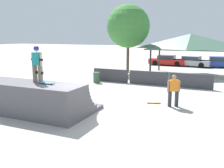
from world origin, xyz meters
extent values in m
plane|color=#ADA8A0|center=(0.00, 0.00, 0.00)|extent=(160.00, 160.00, 0.00)
cube|color=#565459|center=(-2.45, 0.17, 0.10)|extent=(5.60, 3.27, 0.19)
cube|color=#565459|center=(-2.45, -0.20, 0.29)|extent=(5.60, 2.53, 0.19)
cube|color=#565459|center=(-2.45, -0.34, 0.48)|extent=(5.60, 2.25, 0.19)
cube|color=#565459|center=(-2.45, -0.43, 0.67)|extent=(5.60, 2.07, 0.19)
cube|color=#565459|center=(-2.45, -0.49, 0.87)|extent=(5.60, 1.94, 0.19)
cube|color=#565459|center=(-2.45, -0.54, 1.06)|extent=(5.60, 1.85, 0.19)
cube|color=#565459|center=(-2.45, -0.57, 1.25)|extent=(5.60, 1.78, 0.19)
cube|color=#565459|center=(-2.45, -0.59, 1.44)|extent=(5.60, 1.75, 0.19)
cylinder|color=silver|center=(-2.45, 0.27, 1.50)|extent=(5.48, 0.07, 0.07)
cube|color=#6B6051|center=(-1.91, -0.32, 1.96)|extent=(0.18, 0.18, 0.84)
cube|color=black|center=(-1.91, -0.28, 2.01)|extent=(0.21, 0.16, 0.12)
cube|color=#6B6051|center=(-2.27, -0.27, 1.96)|extent=(0.18, 0.18, 0.84)
cube|color=black|center=(-2.27, -0.24, 2.01)|extent=(0.21, 0.16, 0.12)
cube|color=teal|center=(-2.09, -0.29, 2.67)|extent=(0.48, 0.28, 0.59)
cylinder|color=beige|center=(-1.81, -0.33, 2.62)|extent=(0.12, 0.12, 0.59)
cylinder|color=black|center=(-1.81, -0.33, 2.64)|extent=(0.19, 0.19, 0.09)
cylinder|color=beige|center=(-2.37, -0.26, 2.62)|extent=(0.12, 0.12, 0.59)
cylinder|color=black|center=(-2.37, -0.26, 2.64)|extent=(0.19, 0.19, 0.09)
sphere|color=beige|center=(-2.09, -0.29, 3.12)|extent=(0.23, 0.23, 0.23)
sphere|color=#232399|center=(-2.09, -0.29, 3.15)|extent=(0.26, 0.26, 0.26)
cylinder|color=blue|center=(-1.20, -0.43, 1.56)|extent=(0.05, 0.03, 0.05)
cylinder|color=blue|center=(-1.20, -0.57, 1.56)|extent=(0.05, 0.03, 0.05)
cylinder|color=blue|center=(-1.70, -0.42, 1.56)|extent=(0.05, 0.03, 0.05)
cylinder|color=blue|center=(-1.70, -0.56, 1.56)|extent=(0.05, 0.03, 0.05)
cube|color=teal|center=(-1.45, -0.50, 1.60)|extent=(0.81, 0.21, 0.02)
cube|color=teal|center=(-1.08, -0.50, 1.62)|extent=(0.10, 0.20, 0.02)
cube|color=#2D2D33|center=(3.48, 3.44, 0.42)|extent=(0.21, 0.21, 0.85)
cube|color=#2D2D33|center=(3.81, 3.61, 0.42)|extent=(0.21, 0.21, 0.85)
cube|color=orange|center=(3.65, 3.53, 1.15)|extent=(0.51, 0.42, 0.60)
cylinder|color=#A87A5B|center=(3.39, 3.40, 1.10)|extent=(0.15, 0.15, 0.60)
cylinder|color=#A87A5B|center=(3.90, 3.66, 1.10)|extent=(0.15, 0.15, 0.60)
sphere|color=#A87A5B|center=(3.65, 3.53, 1.60)|extent=(0.23, 0.23, 0.23)
cylinder|color=red|center=(2.73, 3.87, 0.03)|extent=(0.06, 0.04, 0.05)
cylinder|color=red|center=(2.77, 3.74, 0.03)|extent=(0.06, 0.04, 0.05)
cylinder|color=red|center=(2.29, 3.73, 0.03)|extent=(0.06, 0.04, 0.05)
cylinder|color=red|center=(2.33, 3.60, 0.03)|extent=(0.06, 0.04, 0.05)
cube|color=tan|center=(2.53, 3.73, 0.06)|extent=(0.77, 0.42, 0.02)
cube|color=tan|center=(2.86, 3.84, 0.08)|extent=(0.15, 0.22, 0.02)
cube|color=#3D3D42|center=(-2.42, 8.86, 0.53)|extent=(3.00, 0.12, 1.05)
cube|color=#3D3D42|center=(0.77, 8.86, 0.53)|extent=(3.00, 0.12, 1.05)
cube|color=#3D3D42|center=(3.97, 8.86, 0.53)|extent=(3.00, 0.12, 1.05)
cylinder|color=#2D2D33|center=(-0.39, 13.63, 1.20)|extent=(0.16, 0.16, 2.39)
cylinder|color=#2D2D33|center=(-0.39, 17.26, 1.20)|extent=(0.16, 0.16, 2.39)
cube|color=#4C705B|center=(2.97, 15.45, 2.44)|extent=(7.92, 4.26, 0.10)
pyramid|color=#4C705B|center=(2.97, 15.45, 3.20)|extent=(7.76, 4.18, 1.43)
cylinder|color=brown|center=(-2.97, 14.40, 1.55)|extent=(0.28, 0.28, 3.11)
sphere|color=#3D7F38|center=(-2.97, 14.40, 4.65)|extent=(4.30, 4.30, 4.30)
cylinder|color=#385B3D|center=(-3.25, 7.98, 0.42)|extent=(0.52, 0.52, 0.85)
cube|color=red|center=(-0.52, 22.26, 0.48)|extent=(4.56, 1.83, 0.62)
cube|color=#283342|center=(-0.63, 22.26, 1.02)|extent=(2.13, 1.50, 0.46)
cube|color=red|center=(-0.63, 22.26, 1.25)|extent=(2.03, 1.46, 0.04)
cylinder|color=black|center=(0.88, 23.01, 0.32)|extent=(0.64, 0.21, 0.64)
cylinder|color=black|center=(0.85, 21.44, 0.32)|extent=(0.64, 0.21, 0.64)
cylinder|color=black|center=(-1.88, 23.08, 0.32)|extent=(0.64, 0.21, 0.64)
cylinder|color=black|center=(-1.91, 21.50, 0.32)|extent=(0.64, 0.21, 0.64)
cube|color=#A8AAAF|center=(2.53, 22.18, 0.48)|extent=(4.61, 2.49, 0.62)
cube|color=#283342|center=(2.42, 22.20, 1.02)|extent=(2.26, 1.77, 0.46)
cube|color=#A8AAAF|center=(2.42, 22.20, 1.25)|extent=(2.16, 1.72, 0.04)
cylinder|color=black|center=(3.98, 22.66, 0.32)|extent=(0.67, 0.32, 0.64)
cylinder|color=black|center=(3.69, 21.18, 0.32)|extent=(0.67, 0.32, 0.64)
cylinder|color=black|center=(1.37, 23.19, 0.32)|extent=(0.67, 0.32, 0.64)
cylinder|color=black|center=(1.07, 21.70, 0.32)|extent=(0.67, 0.32, 0.64)
cube|color=navy|center=(5.57, 22.56, 0.48)|extent=(4.61, 2.20, 0.62)
cube|color=#283342|center=(5.46, 22.55, 1.02)|extent=(2.22, 1.63, 0.46)
cube|color=navy|center=(5.46, 22.55, 1.25)|extent=(2.12, 1.59, 0.04)
cylinder|color=black|center=(4.13, 23.13, 0.32)|extent=(0.66, 0.28, 0.64)
cylinder|color=black|center=(4.32, 21.65, 0.32)|extent=(0.66, 0.28, 0.64)
camera|label=1|loc=(5.89, -9.57, 3.75)|focal=40.00mm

